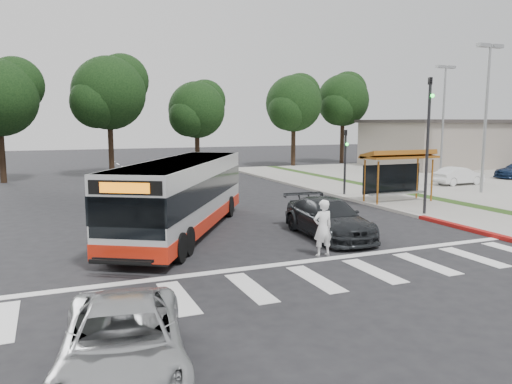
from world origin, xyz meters
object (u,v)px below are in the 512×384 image
pedestrian (323,228)px  silver_suv_south (123,343)px  dark_sedan (328,218)px  transit_bus (183,197)px

pedestrian → silver_suv_south: 9.24m
silver_suv_south → pedestrian: bearing=46.8°
pedestrian → silver_suv_south: size_ratio=0.41×
dark_sedan → silver_suv_south: bearing=-134.4°
silver_suv_south → transit_bus: bearing=79.4°
transit_bus → pedestrian: bearing=-26.4°
dark_sedan → transit_bus: bearing=153.4°
pedestrian → dark_sedan: size_ratio=0.37×
transit_bus → pedestrian: size_ratio=5.94×
dark_sedan → silver_suv_south: dark_sedan is taller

